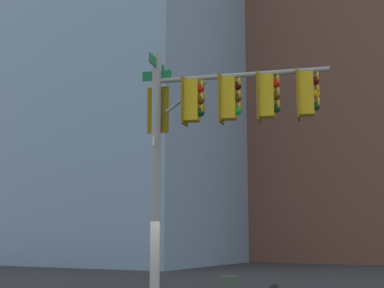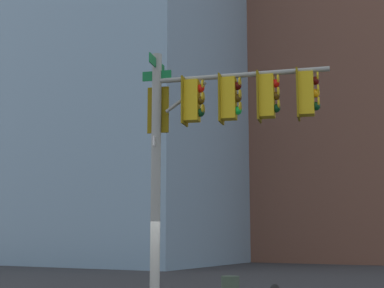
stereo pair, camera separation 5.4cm
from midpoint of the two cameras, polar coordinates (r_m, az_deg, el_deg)
The scene contains 3 objects.
signal_pole_assembly at distance 13.39m, azimuth 1.57°, elevation 2.15°, with size 4.41×1.66×6.63m.
building_brick_nearside at distance 57.05m, azimuth 7.09°, elevation 7.81°, with size 27.33×14.48×37.80m, color brown.
building_brick_midblock at distance 60.35m, azimuth 5.85°, elevation 6.67°, with size 20.99×15.75×37.48m, color #845B47.
Camera 1 is at (6.98, -10.97, 2.16)m, focal length 52.43 mm.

